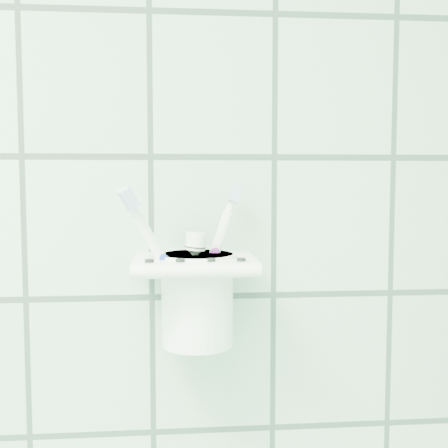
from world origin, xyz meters
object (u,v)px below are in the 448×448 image
Objects in this scene: holder_bracket at (194,265)px; toothbrush_blue at (209,252)px; toothbrush_orange at (186,256)px; toothpaste_tube at (187,279)px; cup at (197,296)px; toothbrush_pink at (207,252)px.

toothbrush_blue is at bearing 35.57° from holder_bracket.
toothpaste_tube is (0.00, -0.01, -0.02)m from toothbrush_orange.
toothbrush_blue is at bearing 29.95° from cup.
toothpaste_tube is (-0.02, -0.01, -0.03)m from toothbrush_pink.
toothbrush_pink reaches higher than cup.
holder_bracket is at bearing -127.52° from cup.
toothbrush_orange is at bearing 146.17° from toothbrush_pink.
toothpaste_tube is (-0.01, -0.01, -0.01)m from holder_bracket.
cup is at bearing -8.14° from toothbrush_orange.
toothbrush_pink is at bearing 38.91° from toothpaste_tube.
toothbrush_pink reaches higher than toothbrush_blue.
toothbrush_blue is at bearing 49.28° from toothpaste_tube.
toothbrush_blue is 1.51× the size of toothpaste_tube.
holder_bracket is 1.29× the size of cup.
toothbrush_blue is (0.00, 0.01, -0.00)m from toothbrush_pink.
cup is 0.57× the size of toothbrush_orange.
holder_bracket is 0.04m from cup.
toothbrush_pink reaches higher than holder_bracket.
toothbrush_orange reaches higher than cup.
toothbrush_pink reaches higher than toothbrush_orange.
toothbrush_orange reaches higher than holder_bracket.
toothpaste_tube is at bearing -141.91° from holder_bracket.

